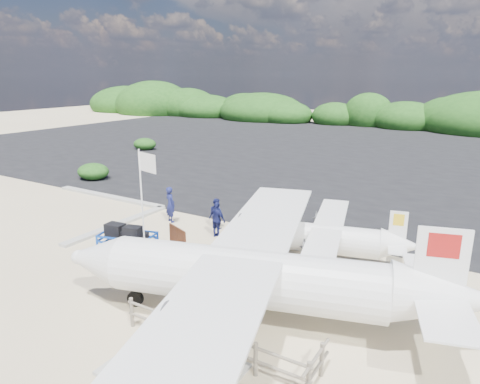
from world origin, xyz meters
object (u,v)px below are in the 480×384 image
at_px(crew_a, 170,204).
at_px(crew_b, 216,213).
at_px(baggage_cart, 129,256).
at_px(signboard, 178,253).
at_px(crew_c, 217,220).
at_px(flagpole, 147,279).
at_px(aircraft_small, 282,148).

bearing_deg(crew_a, crew_b, -147.49).
height_order(baggage_cart, crew_a, crew_a).
xyz_separation_m(signboard, crew_a, (-3.04, 3.13, 0.98)).
bearing_deg(crew_c, baggage_cart, 73.40).
bearing_deg(crew_c, crew_b, -42.94).
relative_size(baggage_cart, flagpole, 0.50).
relative_size(crew_b, aircraft_small, 0.23).
bearing_deg(crew_c, signboard, 90.92).
bearing_deg(crew_a, crew_c, -167.92).
bearing_deg(signboard, crew_b, 118.49).
height_order(crew_c, aircraft_small, crew_c).
relative_size(crew_b, crew_c, 0.89).
relative_size(signboard, crew_c, 0.85).
relative_size(baggage_cart, crew_c, 1.44).
relative_size(crew_c, aircraft_small, 0.26).
bearing_deg(signboard, crew_c, 102.80).
relative_size(crew_a, aircraft_small, 0.29).
relative_size(flagpole, signboard, 3.42).
xyz_separation_m(flagpole, aircraft_small, (-8.96, 30.91, 0.00)).
relative_size(baggage_cart, crew_a, 1.31).
relative_size(signboard, crew_a, 0.77).
xyz_separation_m(flagpole, crew_c, (-0.17, 5.21, 0.90)).
bearing_deg(flagpole, crew_c, 91.91).
bearing_deg(crew_c, flagpole, 102.61).
distance_m(flagpole, crew_a, 6.93).
height_order(baggage_cart, crew_b, crew_b).
xyz_separation_m(signboard, crew_c, (0.43, 2.52, 0.90)).
distance_m(signboard, crew_c, 2.71).
height_order(flagpole, aircraft_small, flagpole).
bearing_deg(flagpole, aircraft_small, 106.17).
height_order(flagpole, crew_c, flagpole).
bearing_deg(crew_b, baggage_cart, 88.51).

